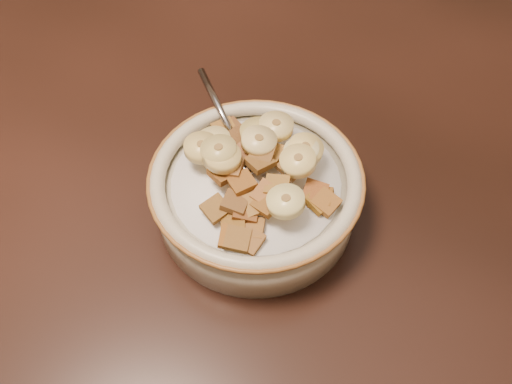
# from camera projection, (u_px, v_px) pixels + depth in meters

# --- Properties ---
(floor) EXTENTS (4.00, 4.50, 0.10)m
(floor) POSITION_uv_depth(u_px,v_px,m) (175.00, 359.00, 1.27)
(floor) COLOR #422816
(floor) RESTS_ON ground
(table) EXTENTS (1.43, 0.94, 0.04)m
(table) POSITION_uv_depth(u_px,v_px,m) (97.00, 108.00, 0.64)
(table) COLOR black
(table) RESTS_ON floor
(cereal_bowl) EXTENTS (0.18, 0.18, 0.04)m
(cereal_bowl) POSITION_uv_depth(u_px,v_px,m) (256.00, 198.00, 0.52)
(cereal_bowl) COLOR beige
(cereal_bowl) RESTS_ON table
(milk) EXTENTS (0.15, 0.15, 0.00)m
(milk) POSITION_uv_depth(u_px,v_px,m) (256.00, 183.00, 0.50)
(milk) COLOR white
(milk) RESTS_ON cereal_bowl
(spoon) EXTENTS (0.05, 0.05, 0.01)m
(spoon) POSITION_uv_depth(u_px,v_px,m) (243.00, 157.00, 0.51)
(spoon) COLOR #9FA0A3
(spoon) RESTS_ON cereal_bowl
(cereal_square_0) EXTENTS (0.03, 0.03, 0.01)m
(cereal_square_0) POSITION_uv_depth(u_px,v_px,m) (301.00, 149.00, 0.51)
(cereal_square_0) COLOR brown
(cereal_square_0) RESTS_ON milk
(cereal_square_1) EXTENTS (0.03, 0.03, 0.01)m
(cereal_square_1) POSITION_uv_depth(u_px,v_px,m) (260.00, 162.00, 0.48)
(cereal_square_1) COLOR brown
(cereal_square_1) RESTS_ON milk
(cereal_square_2) EXTENTS (0.02, 0.02, 0.01)m
(cereal_square_2) POSITION_uv_depth(u_px,v_px,m) (251.00, 228.00, 0.46)
(cereal_square_2) COLOR olive
(cereal_square_2) RESTS_ON milk
(cereal_square_3) EXTENTS (0.02, 0.02, 0.01)m
(cereal_square_3) POSITION_uv_depth(u_px,v_px,m) (235.00, 203.00, 0.47)
(cereal_square_3) COLOR brown
(cereal_square_3) RESTS_ON milk
(cereal_square_4) EXTENTS (0.03, 0.03, 0.01)m
(cereal_square_4) POSITION_uv_depth(u_px,v_px,m) (292.00, 167.00, 0.49)
(cereal_square_4) COLOR brown
(cereal_square_4) RESTS_ON milk
(cereal_square_5) EXTENTS (0.02, 0.02, 0.01)m
(cereal_square_5) POSITION_uv_depth(u_px,v_px,m) (277.00, 186.00, 0.47)
(cereal_square_5) COLOR brown
(cereal_square_5) RESTS_ON milk
(cereal_square_6) EXTENTS (0.02, 0.02, 0.01)m
(cereal_square_6) POSITION_uv_depth(u_px,v_px,m) (246.00, 210.00, 0.47)
(cereal_square_6) COLOR brown
(cereal_square_6) RESTS_ON milk
(cereal_square_7) EXTENTS (0.03, 0.03, 0.01)m
(cereal_square_7) POSITION_uv_depth(u_px,v_px,m) (242.00, 136.00, 0.52)
(cereal_square_7) COLOR brown
(cereal_square_7) RESTS_ON milk
(cereal_square_8) EXTENTS (0.02, 0.02, 0.01)m
(cereal_square_8) POSITION_uv_depth(u_px,v_px,m) (232.00, 237.00, 0.46)
(cereal_square_8) COLOR brown
(cereal_square_8) RESTS_ON milk
(cereal_square_9) EXTENTS (0.02, 0.02, 0.01)m
(cereal_square_9) POSITION_uv_depth(u_px,v_px,m) (231.00, 167.00, 0.48)
(cereal_square_9) COLOR brown
(cereal_square_9) RESTS_ON milk
(cereal_square_10) EXTENTS (0.02, 0.03, 0.01)m
(cereal_square_10) POSITION_uv_depth(u_px,v_px,m) (249.00, 240.00, 0.46)
(cereal_square_10) COLOR brown
(cereal_square_10) RESTS_ON milk
(cereal_square_11) EXTENTS (0.03, 0.03, 0.01)m
(cereal_square_11) POSITION_uv_depth(u_px,v_px,m) (216.00, 209.00, 0.47)
(cereal_square_11) COLOR brown
(cereal_square_11) RESTS_ON milk
(cereal_square_12) EXTENTS (0.03, 0.03, 0.01)m
(cereal_square_12) POSITION_uv_depth(u_px,v_px,m) (320.00, 201.00, 0.48)
(cereal_square_12) COLOR #8F621A
(cereal_square_12) RESTS_ON milk
(cereal_square_13) EXTENTS (0.03, 0.03, 0.01)m
(cereal_square_13) POSITION_uv_depth(u_px,v_px,m) (225.00, 129.00, 0.53)
(cereal_square_13) COLOR brown
(cereal_square_13) RESTS_ON milk
(cereal_square_14) EXTENTS (0.03, 0.03, 0.01)m
(cereal_square_14) POSITION_uv_depth(u_px,v_px,m) (230.00, 128.00, 0.53)
(cereal_square_14) COLOR brown
(cereal_square_14) RESTS_ON milk
(cereal_square_15) EXTENTS (0.02, 0.02, 0.01)m
(cereal_square_15) POSITION_uv_depth(u_px,v_px,m) (272.00, 153.00, 0.50)
(cereal_square_15) COLOR olive
(cereal_square_15) RESTS_ON milk
(cereal_square_16) EXTENTS (0.03, 0.03, 0.01)m
(cereal_square_16) POSITION_uv_depth(u_px,v_px,m) (248.00, 207.00, 0.47)
(cereal_square_16) COLOR brown
(cereal_square_16) RESTS_ON milk
(cereal_square_17) EXTENTS (0.03, 0.03, 0.01)m
(cereal_square_17) POSITION_uv_depth(u_px,v_px,m) (267.00, 203.00, 0.47)
(cereal_square_17) COLOR brown
(cereal_square_17) RESTS_ON milk
(cereal_square_18) EXTENTS (0.03, 0.03, 0.01)m
(cereal_square_18) POSITION_uv_depth(u_px,v_px,m) (247.00, 150.00, 0.50)
(cereal_square_18) COLOR #935B35
(cereal_square_18) RESTS_ON milk
(cereal_square_19) EXTENTS (0.02, 0.02, 0.01)m
(cereal_square_19) POSITION_uv_depth(u_px,v_px,m) (262.00, 154.00, 0.49)
(cereal_square_19) COLOR brown
(cereal_square_19) RESTS_ON milk
(cereal_square_20) EXTENTS (0.02, 0.02, 0.01)m
(cereal_square_20) POSITION_uv_depth(u_px,v_px,m) (315.00, 192.00, 0.48)
(cereal_square_20) COLOR brown
(cereal_square_20) RESTS_ON milk
(cereal_square_21) EXTENTS (0.03, 0.03, 0.01)m
(cereal_square_21) POSITION_uv_depth(u_px,v_px,m) (266.00, 194.00, 0.47)
(cereal_square_21) COLOR brown
(cereal_square_21) RESTS_ON milk
(cereal_square_22) EXTENTS (0.02, 0.02, 0.01)m
(cereal_square_22) POSITION_uv_depth(u_px,v_px,m) (303.00, 144.00, 0.51)
(cereal_square_22) COLOR brown
(cereal_square_22) RESTS_ON milk
(cereal_square_23) EXTENTS (0.03, 0.03, 0.01)m
(cereal_square_23) POSITION_uv_depth(u_px,v_px,m) (206.00, 144.00, 0.52)
(cereal_square_23) COLOR brown
(cereal_square_23) RESTS_ON milk
(cereal_square_24) EXTENTS (0.02, 0.02, 0.01)m
(cereal_square_24) POSITION_uv_depth(u_px,v_px,m) (237.00, 239.00, 0.46)
(cereal_square_24) COLOR brown
(cereal_square_24) RESTS_ON milk
(cereal_square_25) EXTENTS (0.03, 0.03, 0.01)m
(cereal_square_25) POSITION_uv_depth(u_px,v_px,m) (242.00, 183.00, 0.47)
(cereal_square_25) COLOR brown
(cereal_square_25) RESTS_ON milk
(cereal_square_26) EXTENTS (0.02, 0.02, 0.01)m
(cereal_square_26) POSITION_uv_depth(u_px,v_px,m) (320.00, 198.00, 0.48)
(cereal_square_26) COLOR brown
(cereal_square_26) RESTS_ON milk
(cereal_square_27) EXTENTS (0.03, 0.03, 0.01)m
(cereal_square_27) POSITION_uv_depth(u_px,v_px,m) (326.00, 202.00, 0.48)
(cereal_square_27) COLOR brown
(cereal_square_27) RESTS_ON milk
(cereal_square_28) EXTENTS (0.03, 0.03, 0.01)m
(cereal_square_28) POSITION_uv_depth(u_px,v_px,m) (234.00, 221.00, 0.47)
(cereal_square_28) COLOR olive
(cereal_square_28) RESTS_ON milk
(cereal_square_29) EXTENTS (0.03, 0.03, 0.01)m
(cereal_square_29) POSITION_uv_depth(u_px,v_px,m) (223.00, 173.00, 0.48)
(cereal_square_29) COLOR brown
(cereal_square_29) RESTS_ON milk
(banana_slice_0) EXTENTS (0.04, 0.04, 0.01)m
(banana_slice_0) POSITION_uv_depth(u_px,v_px,m) (219.00, 155.00, 0.49)
(banana_slice_0) COLOR #E8C672
(banana_slice_0) RESTS_ON milk
(banana_slice_1) EXTENTS (0.04, 0.03, 0.01)m
(banana_slice_1) POSITION_uv_depth(u_px,v_px,m) (214.00, 142.00, 0.50)
(banana_slice_1) COLOR #EFE492
(banana_slice_1) RESTS_ON milk
(banana_slice_2) EXTENTS (0.04, 0.04, 0.01)m
(banana_slice_2) POSITION_uv_depth(u_px,v_px,m) (286.00, 202.00, 0.46)
(banana_slice_2) COLOR #E9DA7B
(banana_slice_2) RESTS_ON milk
(banana_slice_3) EXTENTS (0.03, 0.03, 0.01)m
(banana_slice_3) POSITION_uv_depth(u_px,v_px,m) (258.00, 132.00, 0.51)
(banana_slice_3) COLOR tan
(banana_slice_3) RESTS_ON milk
(banana_slice_4) EXTENTS (0.04, 0.04, 0.01)m
(banana_slice_4) POSITION_uv_depth(u_px,v_px,m) (223.00, 157.00, 0.48)
(banana_slice_4) COLOR tan
(banana_slice_4) RESTS_ON milk
(banana_slice_5) EXTENTS (0.04, 0.04, 0.01)m
(banana_slice_5) POSITION_uv_depth(u_px,v_px,m) (276.00, 126.00, 0.51)
(banana_slice_5) COLOR #F0E093
(banana_slice_5) RESTS_ON milk
(banana_slice_6) EXTENTS (0.04, 0.04, 0.01)m
(banana_slice_6) POSITION_uv_depth(u_px,v_px,m) (259.00, 141.00, 0.49)
(banana_slice_6) COLOR beige
(banana_slice_6) RESTS_ON milk
(banana_slice_7) EXTENTS (0.04, 0.03, 0.02)m
(banana_slice_7) POSITION_uv_depth(u_px,v_px,m) (298.00, 161.00, 0.48)
(banana_slice_7) COLOR #FEEB7C
(banana_slice_7) RESTS_ON milk
(banana_slice_8) EXTENTS (0.03, 0.03, 0.01)m
(banana_slice_8) POSITION_uv_depth(u_px,v_px,m) (219.00, 151.00, 0.48)
(banana_slice_8) COLOR #CABF6F
(banana_slice_8) RESTS_ON milk
(banana_slice_9) EXTENTS (0.04, 0.04, 0.01)m
(banana_slice_9) POSITION_uv_depth(u_px,v_px,m) (302.00, 152.00, 0.49)
(banana_slice_9) COLOR #FFEFAB
(banana_slice_9) RESTS_ON milk
(banana_slice_10) EXTENTS (0.04, 0.04, 0.01)m
(banana_slice_10) POSITION_uv_depth(u_px,v_px,m) (305.00, 149.00, 0.49)
(banana_slice_10) COLOR #E9C770
(banana_slice_10) RESTS_ON milk
(banana_slice_11) EXTENTS (0.04, 0.04, 0.01)m
(banana_slice_11) POSITION_uv_depth(u_px,v_px,m) (202.00, 148.00, 0.49)
(banana_slice_11) COLOR #E7C173
(banana_slice_11) RESTS_ON milk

